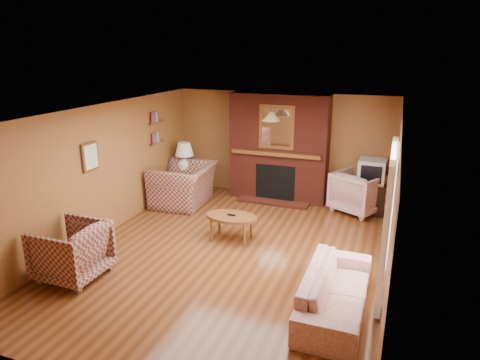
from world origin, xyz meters
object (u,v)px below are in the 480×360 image
at_px(table_lamp, 184,156).
at_px(plaid_loveseat, 184,185).
at_px(plaid_armchair, 72,251).
at_px(coffee_table, 231,218).
at_px(side_table, 186,184).
at_px(tv_stand, 369,197).
at_px(crt_tv, 372,171).
at_px(fireplace, 279,148).
at_px(floral_armchair, 359,192).
at_px(floral_sofa, 335,291).

bearing_deg(table_lamp, plaid_loveseat, -65.47).
xyz_separation_m(plaid_armchair, coffee_table, (1.77, 2.06, -0.01)).
height_order(plaid_armchair, coffee_table, plaid_armchair).
bearing_deg(plaid_loveseat, side_table, -159.34).
bearing_deg(tv_stand, plaid_loveseat, -167.30).
relative_size(table_lamp, crt_tv, 1.30).
bearing_deg(fireplace, floral_armchair, -7.31).
height_order(plaid_loveseat, floral_sofa, plaid_loveseat).
xyz_separation_m(fireplace, side_table, (-2.10, -0.53, -0.90)).
bearing_deg(floral_armchair, table_lamp, 32.54).
bearing_deg(plaid_loveseat, table_lamp, -159.34).
distance_m(floral_sofa, tv_stand, 3.85).
bearing_deg(table_lamp, coffee_table, -45.18).
bearing_deg(crt_tv, plaid_loveseat, -167.11).
bearing_deg(coffee_table, side_table, 134.82).
height_order(fireplace, plaid_armchair, fireplace).
bearing_deg(tv_stand, fireplace, 174.58).
distance_m(coffee_table, table_lamp, 2.77).
bearing_deg(crt_tv, fireplace, 174.70).
distance_m(fireplace, crt_tv, 2.08).
relative_size(coffee_table, table_lamp, 1.34).
relative_size(plaid_loveseat, crt_tv, 2.52).
xyz_separation_m(fireplace, plaid_loveseat, (-1.85, -1.08, -0.74)).
relative_size(plaid_loveseat, tv_stand, 2.07).
xyz_separation_m(plaid_loveseat, floral_armchair, (3.68, 0.85, -0.01)).
height_order(floral_armchair, side_table, floral_armchair).
relative_size(fireplace, table_lamp, 3.39).
height_order(fireplace, floral_armchair, fireplace).
bearing_deg(plaid_loveseat, crt_tv, 99.02).
xyz_separation_m(plaid_loveseat, plaid_armchair, (-0.10, -3.44, -0.02)).
relative_size(plaid_armchair, floral_sofa, 0.47).
bearing_deg(floral_armchair, fireplace, 20.86).
bearing_deg(table_lamp, tv_stand, 4.82).
distance_m(plaid_armchair, side_table, 4.00).
bearing_deg(floral_sofa, tv_stand, -2.00).
distance_m(fireplace, floral_sofa, 4.54).
relative_size(coffee_table, crt_tv, 1.74).
bearing_deg(side_table, table_lamp, 0.00).
relative_size(floral_sofa, floral_armchair, 2.05).
height_order(table_lamp, crt_tv, table_lamp).
distance_m(plaid_loveseat, floral_sofa, 4.77).
relative_size(floral_sofa, coffee_table, 2.09).
relative_size(floral_armchair, crt_tv, 1.76).
distance_m(plaid_loveseat, tv_stand, 4.00).
relative_size(plaid_loveseat, table_lamp, 1.94).
xyz_separation_m(plaid_armchair, crt_tv, (4.00, 4.33, 0.48)).
xyz_separation_m(floral_armchair, table_lamp, (-3.93, -0.30, 0.51)).
distance_m(plaid_armchair, floral_sofa, 3.88).
bearing_deg(coffee_table, tv_stand, 45.63).
height_order(plaid_loveseat, table_lamp, table_lamp).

